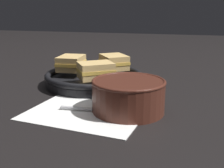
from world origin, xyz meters
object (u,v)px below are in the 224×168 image
spoon (108,110)px  sandwich_near_right (114,62)px  sandwich_near_left (96,70)px  sandwich_far_left (71,63)px  skillet (94,78)px  soup_bowl (128,94)px

spoon → sandwich_near_right: size_ratio=1.35×
sandwich_near_left → spoon: bearing=-62.0°
sandwich_near_right → sandwich_far_left: bearing=-156.9°
spoon → sandwich_near_left: size_ratio=1.35×
sandwich_near_left → sandwich_far_left: size_ratio=1.20×
skillet → sandwich_near_right: (0.05, 0.06, 0.04)m
sandwich_far_left → sandwich_near_left: bearing=-36.9°
skillet → sandwich_near_right: bearing=51.8°
soup_bowl → sandwich_near_left: (-0.12, 0.13, 0.02)m
spoon → skillet: bearing=111.6°
skillet → sandwich_near_left: 0.09m
spoon → soup_bowl: bearing=25.8°
soup_bowl → spoon: soup_bowl is taller
sandwich_near_left → sandwich_near_right: same height
soup_bowl → spoon: bearing=-149.3°
skillet → sandwich_near_right: 0.09m
sandwich_near_left → sandwich_near_right: (0.02, 0.14, 0.00)m
skillet → soup_bowl: bearing=-52.7°
sandwich_near_left → soup_bowl: bearing=-46.2°
sandwich_far_left → skillet: bearing=-5.5°
skillet → sandwich_far_left: size_ratio=4.02×
sandwich_near_right → soup_bowl: bearing=-68.3°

